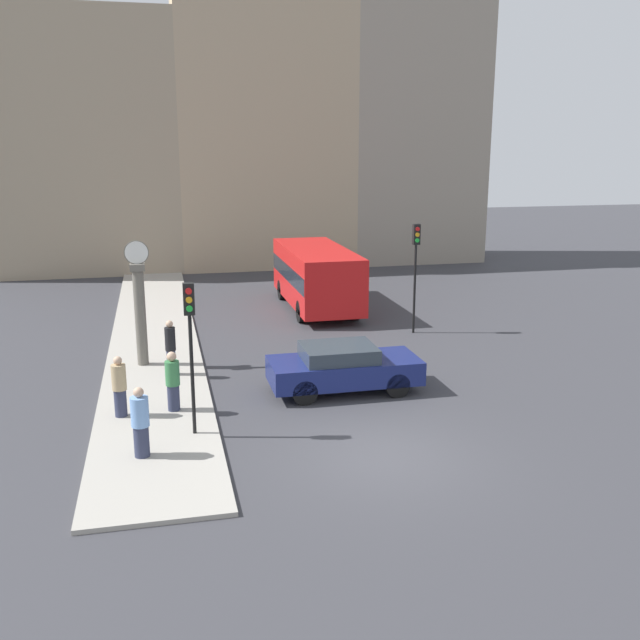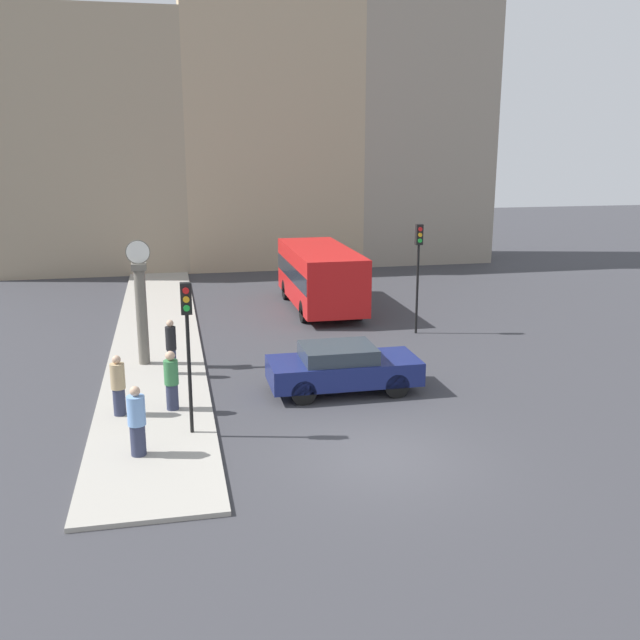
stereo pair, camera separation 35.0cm
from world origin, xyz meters
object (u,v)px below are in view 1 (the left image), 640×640
at_px(traffic_light_far, 416,256).
at_px(pedestrian_green_hoodie, 173,381).
at_px(sedan_car, 343,367).
at_px(pedestrian_tan_coat, 119,387).
at_px(street_clock, 140,307).
at_px(pedestrian_blue_stripe, 140,423).
at_px(bus_distant, 316,274).
at_px(traffic_light_near, 190,327).
at_px(pedestrian_black_jacket, 171,347).

xyz_separation_m(traffic_light_far, pedestrian_green_hoodie, (-9.14, -6.50, -2.03)).
xyz_separation_m(sedan_car, pedestrian_green_hoodie, (-4.85, -0.73, 0.19)).
xyz_separation_m(sedan_car, pedestrian_tan_coat, (-6.20, -0.85, 0.18)).
bearing_deg(pedestrian_green_hoodie, street_clock, 101.00).
bearing_deg(street_clock, pedestrian_blue_stripe, -89.56).
relative_size(bus_distant, street_clock, 1.81).
bearing_deg(pedestrian_blue_stripe, pedestrian_tan_coat, 102.04).
relative_size(sedan_car, pedestrian_blue_stripe, 2.62).
relative_size(traffic_light_near, pedestrian_black_jacket, 2.19).
bearing_deg(pedestrian_green_hoodie, bus_distant, 60.32).
bearing_deg(pedestrian_green_hoodie, pedestrian_tan_coat, -174.72).
distance_m(bus_distant, traffic_light_far, 5.68).
bearing_deg(traffic_light_far, pedestrian_blue_stripe, -136.99).
relative_size(sedan_car, street_clock, 1.08).
bearing_deg(traffic_light_far, pedestrian_tan_coat, -147.75).
xyz_separation_m(sedan_car, bus_distant, (1.58, 10.56, 0.79)).
bearing_deg(street_clock, bus_distant, 43.59).
height_order(sedan_car, traffic_light_near, traffic_light_near).
height_order(pedestrian_green_hoodie, pedestrian_tan_coat, pedestrian_tan_coat).
distance_m(street_clock, pedestrian_black_jacket, 1.86).
bearing_deg(pedestrian_blue_stripe, street_clock, 90.44).
height_order(street_clock, pedestrian_blue_stripe, street_clock).
bearing_deg(traffic_light_near, pedestrian_black_jacket, 95.06).
distance_m(bus_distant, traffic_light_near, 14.35).
relative_size(traffic_light_near, pedestrian_tan_coat, 2.31).
bearing_deg(pedestrian_tan_coat, pedestrian_black_jacket, 66.77).
bearing_deg(sedan_car, bus_distant, 81.46).
relative_size(traffic_light_near, pedestrian_green_hoodie, 2.32).
relative_size(pedestrian_green_hoodie, pedestrian_blue_stripe, 0.98).
bearing_deg(pedestrian_tan_coat, traffic_light_near, -41.08).
distance_m(traffic_light_near, pedestrian_tan_coat, 3.05).
bearing_deg(traffic_light_near, street_clock, 102.06).
height_order(street_clock, pedestrian_tan_coat, street_clock).
bearing_deg(street_clock, pedestrian_black_jacket, -55.59).
relative_size(pedestrian_black_jacket, pedestrian_tan_coat, 1.06).
relative_size(bus_distant, pedestrian_black_jacket, 4.24).
relative_size(sedan_car, traffic_light_far, 1.05).
bearing_deg(traffic_light_far, pedestrian_black_jacket, -159.50).
xyz_separation_m(sedan_car, pedestrian_black_jacket, (-4.82, 2.36, 0.24)).
bearing_deg(pedestrian_blue_stripe, pedestrian_black_jacket, 82.08).
xyz_separation_m(pedestrian_green_hoodie, pedestrian_tan_coat, (-1.36, -0.13, -0.00)).
bearing_deg(sedan_car, pedestrian_tan_coat, -172.17).
distance_m(sedan_car, pedestrian_green_hoodie, 4.90).
xyz_separation_m(bus_distant, pedestrian_black_jacket, (-6.41, -8.20, -0.55)).
bearing_deg(traffic_light_far, pedestrian_green_hoodie, -144.60).
xyz_separation_m(traffic_light_near, pedestrian_black_jacket, (-0.42, 4.79, -1.82)).
xyz_separation_m(traffic_light_near, pedestrian_blue_stripe, (-1.24, -1.07, -1.88)).
distance_m(sedan_car, bus_distant, 10.71).
bearing_deg(bus_distant, pedestrian_blue_stripe, -117.20).
distance_m(bus_distant, pedestrian_green_hoodie, 13.00).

